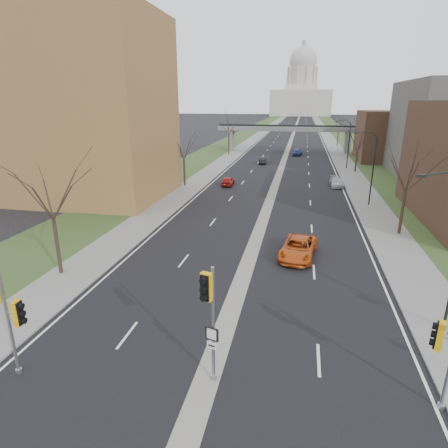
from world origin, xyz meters
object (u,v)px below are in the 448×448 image
(signal_pole_median, at_px, (209,307))
(car_left_near, at_px, (228,181))
(car_left_far, at_px, (263,160))
(car_right_far, at_px, (297,152))
(signal_pole_left, at_px, (6,308))
(car_right_near, at_px, (298,248))
(car_right_mid, at_px, (337,182))

(signal_pole_median, height_order, car_left_near, signal_pole_median)
(car_left_near, bearing_deg, car_left_far, -99.13)
(signal_pole_median, xyz_separation_m, car_right_far, (2.35, 75.07, -3.09))
(signal_pole_left, bearing_deg, car_right_far, 78.32)
(car_left_far, bearing_deg, car_right_near, 96.61)
(car_right_far, bearing_deg, car_right_near, -81.62)
(car_left_near, xyz_separation_m, car_right_mid, (15.71, 2.44, -0.04))
(signal_pole_median, distance_m, car_left_far, 61.80)
(car_left_far, xyz_separation_m, car_right_mid, (12.79, -18.76, -0.01))
(signal_pole_left, height_order, car_left_near, signal_pole_left)
(car_left_far, xyz_separation_m, car_right_near, (7.71, -46.33, 0.12))
(car_left_far, bearing_deg, signal_pole_left, 83.08)
(car_left_far, xyz_separation_m, car_right_far, (6.50, 13.49, 0.14))
(signal_pole_median, relative_size, car_left_far, 1.42)
(car_right_far, bearing_deg, signal_pole_left, -90.97)
(car_left_near, relative_size, car_right_near, 0.71)
(signal_pole_left, bearing_deg, car_left_near, 84.36)
(car_left_near, height_order, car_right_near, car_right_near)
(signal_pole_left, distance_m, car_right_far, 77.20)
(signal_pole_left, height_order, car_left_far, signal_pole_left)
(car_left_far, height_order, car_right_far, car_right_far)
(car_right_mid, distance_m, car_right_far, 32.86)
(signal_pole_left, relative_size, car_right_far, 1.17)
(signal_pole_left, distance_m, signal_pole_median, 8.75)
(signal_pole_left, distance_m, car_left_far, 63.10)
(car_right_mid, bearing_deg, signal_pole_left, -113.66)
(car_left_near, bearing_deg, signal_pole_median, 98.67)
(signal_pole_left, bearing_deg, car_right_mid, 65.13)
(signal_pole_median, bearing_deg, car_right_mid, 93.36)
(car_left_near, bearing_deg, car_right_far, -106.48)
(car_left_near, bearing_deg, car_right_mid, -172.46)
(car_left_near, xyz_separation_m, car_right_far, (9.43, 34.68, 0.11))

